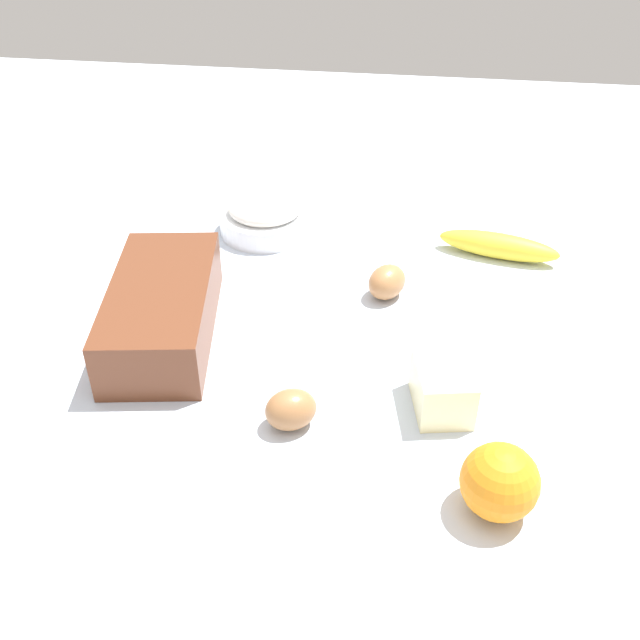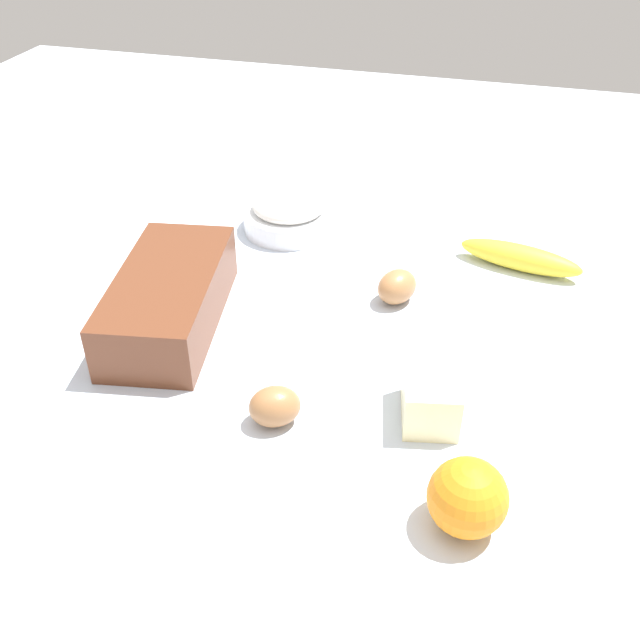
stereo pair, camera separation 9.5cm
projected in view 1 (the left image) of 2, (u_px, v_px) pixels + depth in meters
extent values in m
cube|color=silver|center=(320.00, 350.00, 0.98)|extent=(2.40, 2.40, 0.02)
cube|color=brown|center=(162.00, 309.00, 0.97)|extent=(0.30, 0.17, 0.08)
cube|color=black|center=(162.00, 307.00, 0.97)|extent=(0.28, 0.16, 0.07)
cylinder|color=white|center=(266.00, 222.00, 1.22)|extent=(0.15, 0.15, 0.04)
torus|color=white|center=(265.00, 214.00, 1.21)|extent=(0.15, 0.15, 0.01)
ellipsoid|color=white|center=(265.00, 207.00, 1.20)|extent=(0.12, 0.12, 0.04)
ellipsoid|color=yellow|center=(499.00, 246.00, 1.15)|extent=(0.08, 0.20, 0.04)
sphere|color=orange|center=(500.00, 482.00, 0.72)|extent=(0.08, 0.08, 0.08)
cube|color=#F4EDB2|center=(442.00, 387.00, 0.86)|extent=(0.10, 0.08, 0.06)
ellipsoid|color=#A16C41|center=(291.00, 409.00, 0.83)|extent=(0.07, 0.08, 0.05)
ellipsoid|color=#AC7446|center=(387.00, 282.00, 1.06)|extent=(0.08, 0.07, 0.05)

